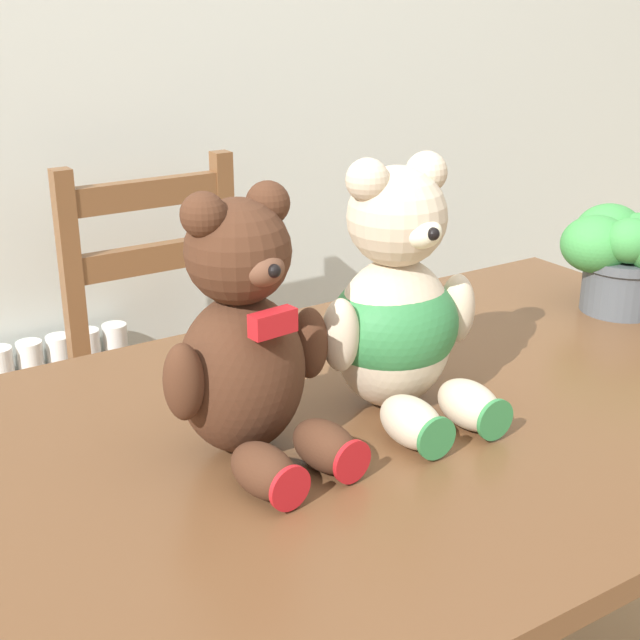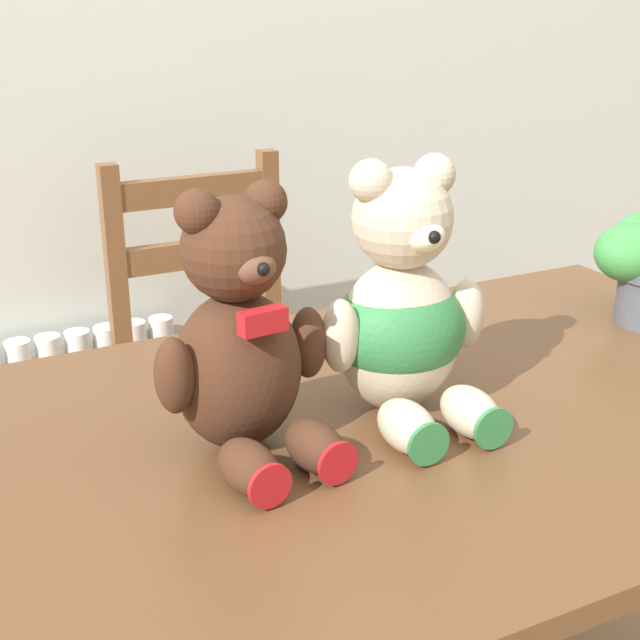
{
  "view_description": "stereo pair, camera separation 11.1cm",
  "coord_description": "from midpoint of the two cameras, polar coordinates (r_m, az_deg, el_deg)",
  "views": [
    {
      "loc": [
        -0.68,
        -0.44,
        1.31
      ],
      "look_at": [
        -0.12,
        0.43,
        0.92
      ],
      "focal_mm": 50.0,
      "sensor_mm": 36.0,
      "label": 1
    },
    {
      "loc": [
        -0.58,
        -0.49,
        1.31
      ],
      "look_at": [
        -0.12,
        0.43,
        0.92
      ],
      "focal_mm": 50.0,
      "sensor_mm": 36.0,
      "label": 2
    }
  ],
  "objects": [
    {
      "name": "radiator",
      "position": [
        2.24,
        -15.75,
        -8.49
      ],
      "size": [
        0.67,
        0.1,
        0.55
      ],
      "color": "white",
      "rests_on": "ground_plane"
    },
    {
      "name": "dining_table",
      "position": [
        1.26,
        7.83,
        -10.42
      ],
      "size": [
        1.34,
        0.82,
        0.77
      ],
      "color": "brown",
      "rests_on": "ground_plane"
    },
    {
      "name": "wooden_chair_behind",
      "position": [
        1.97,
        -4.53,
        -4.43
      ],
      "size": [
        0.4,
        0.46,
        0.96
      ],
      "rotation": [
        0.0,
        0.0,
        3.14
      ],
      "color": "brown",
      "rests_on": "ground_plane"
    },
    {
      "name": "teddy_bear_left",
      "position": [
        1.05,
        -2.08,
        -1.45
      ],
      "size": [
        0.23,
        0.24,
        0.33
      ],
      "rotation": [
        0.0,
        0.0,
        3.25
      ],
      "color": "#472819",
      "rests_on": "dining_table"
    },
    {
      "name": "teddy_bear_right",
      "position": [
        1.16,
        7.97,
        0.28
      ],
      "size": [
        0.24,
        0.24,
        0.34
      ],
      "rotation": [
        0.0,
        0.0,
        3.12
      ],
      "color": "beige",
      "rests_on": "dining_table"
    }
  ]
}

